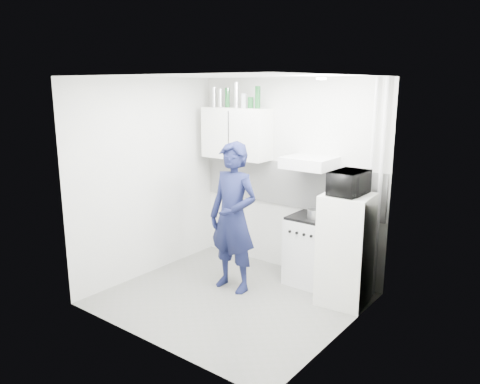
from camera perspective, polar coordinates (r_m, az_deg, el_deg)
The scene contains 24 objects.
floor at distance 5.76m, azimuth -1.15°, elevation -12.87°, with size 2.80×2.80×0.00m, color slate.
ceiling at distance 5.18m, azimuth -1.28°, elevation 13.94°, with size 2.80×2.80×0.00m, color white.
wall_back at distance 6.33m, azimuth 5.91°, elevation 1.87°, with size 2.80×2.80×0.00m, color silver.
wall_left at distance 6.28m, azimuth -11.21°, elevation 1.61°, with size 2.60×2.60×0.00m, color silver.
wall_right at distance 4.61m, azimuth 12.50°, elevation -2.63°, with size 2.60×2.60×0.00m, color silver.
person at distance 5.72m, azimuth -0.83°, elevation -3.12°, with size 0.68×0.44×1.85m, color #12173A.
stove at distance 6.10m, azimuth 8.62°, elevation -7.11°, with size 0.54×0.54×0.86m, color silver.
fridge at distance 5.57m, azimuth 12.72°, elevation -6.85°, with size 0.54×0.54×1.31m, color white.
stove_top at distance 5.96m, azimuth 8.77°, elevation -3.06°, with size 0.52×0.52×0.03m, color black.
saucepan at distance 5.87m, azimuth 9.18°, elevation -2.60°, with size 0.20×0.20×0.11m, color silver.
microwave at distance 5.36m, azimuth 13.14°, elevation 1.09°, with size 0.33×0.49×0.27m, color black.
bottle_a at distance 6.75m, azimuth -3.18°, elevation 11.49°, with size 0.06×0.06×0.27m, color silver.
bottle_b at distance 6.68m, azimuth -2.41°, elevation 11.38°, with size 0.06×0.06×0.25m, color silver.
bottle_c at distance 6.59m, azimuth -1.54°, elevation 11.43°, with size 0.06×0.06×0.27m, color #144C1E.
bottle_d at distance 6.50m, azimuth -0.47°, elevation 11.76°, with size 0.08×0.08×0.35m, color silver.
canister_a at distance 6.42m, azimuth 0.49°, elevation 11.07°, with size 0.08×0.08×0.19m, color #B2B7BC.
canister_b at distance 6.35m, azimuth 1.31°, elevation 10.83°, with size 0.08×0.08×0.15m, color #144C1E.
bottle_e at distance 6.28m, azimuth 2.17°, elevation 11.46°, with size 0.07×0.07×0.29m, color #144C1E.
upper_cabinet at distance 6.53m, azimuth -0.43°, elevation 7.17°, with size 1.00×0.35×0.70m, color white.
range_hood at distance 5.84m, azimuth 8.43°, elevation 3.56°, with size 0.60×0.50×0.14m, color silver.
backsplash at distance 6.33m, azimuth 5.82°, elevation 0.96°, with size 2.74×0.03×0.60m, color white.
pipe_a at distance 5.69m, azimuth 16.66°, elevation 0.12°, with size 0.05×0.05×2.60m, color silver.
pipe_b at distance 5.73m, azimuth 15.54°, elevation 0.29°, with size 0.04×0.04×2.60m, color silver.
ceiling_spot_fixture at distance 4.80m, azimuth 9.89°, elevation 13.47°, with size 0.10×0.10×0.02m, color white.
Camera 1 is at (3.26, -4.03, 2.52)m, focal length 35.00 mm.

